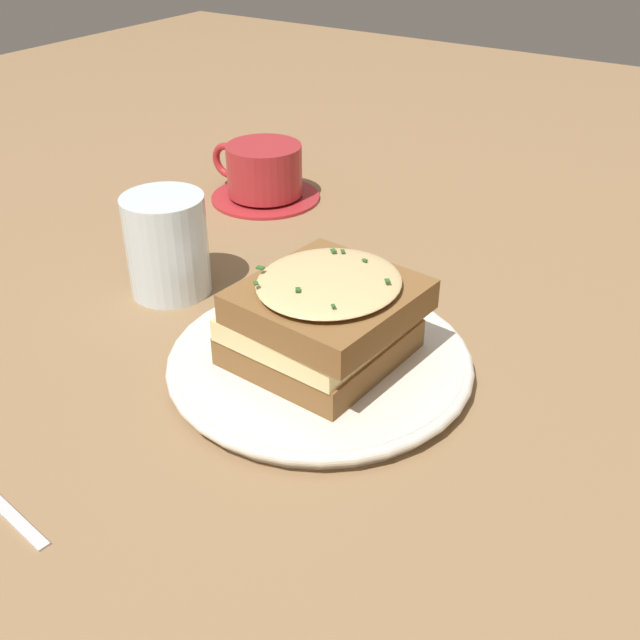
{
  "coord_description": "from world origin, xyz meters",
  "views": [
    {
      "loc": [
        -0.42,
        -0.26,
        0.35
      ],
      "look_at": [
        -0.01,
        0.01,
        0.05
      ],
      "focal_mm": 42.0,
      "sensor_mm": 36.0,
      "label": 1
    }
  ],
  "objects_px": {
    "dinner_plate": "(320,362)",
    "sandwich": "(322,316)",
    "water_glass": "(167,245)",
    "teacup_with_saucer": "(264,174)"
  },
  "relations": [
    {
      "from": "dinner_plate",
      "to": "water_glass",
      "type": "xyz_separation_m",
      "value": [
        0.03,
        0.19,
        0.04
      ]
    },
    {
      "from": "sandwich",
      "to": "water_glass",
      "type": "height_order",
      "value": "water_glass"
    },
    {
      "from": "sandwich",
      "to": "teacup_with_saucer",
      "type": "xyz_separation_m",
      "value": [
        0.27,
        0.26,
        -0.02
      ]
    },
    {
      "from": "dinner_plate",
      "to": "teacup_with_saucer",
      "type": "relative_size",
      "value": 1.69
    },
    {
      "from": "teacup_with_saucer",
      "to": "dinner_plate",
      "type": "bearing_deg",
      "value": 133.72
    },
    {
      "from": "sandwich",
      "to": "water_glass",
      "type": "xyz_separation_m",
      "value": [
        0.04,
        0.19,
        -0.01
      ]
    },
    {
      "from": "teacup_with_saucer",
      "to": "water_glass",
      "type": "xyz_separation_m",
      "value": [
        -0.23,
        -0.06,
        0.02
      ]
    },
    {
      "from": "sandwich",
      "to": "water_glass",
      "type": "bearing_deg",
      "value": 79.8
    },
    {
      "from": "dinner_plate",
      "to": "sandwich",
      "type": "bearing_deg",
      "value": -117.11
    },
    {
      "from": "dinner_plate",
      "to": "water_glass",
      "type": "height_order",
      "value": "water_glass"
    }
  ]
}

